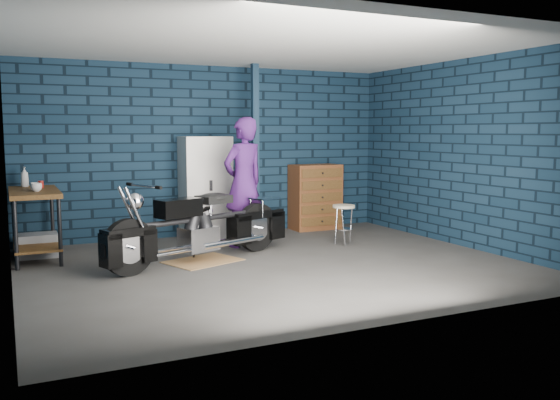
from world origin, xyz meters
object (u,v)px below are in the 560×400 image
Objects in this scene: tool_chest at (316,197)px; motorcycle at (202,221)px; workbench at (36,224)px; locker at (206,188)px; storage_bin at (38,245)px; shop_stool at (344,225)px; person at (244,182)px.

motorcycle is at bearing -147.31° from tool_chest.
workbench is 2.58m from locker.
tool_chest is (1.96, 0.00, -0.24)m from locker.
storage_bin is 0.32× the size of locker.
workbench is at bearing -168.05° from locker.
motorcycle is at bearing -175.09° from shop_stool.
motorcycle reaches higher than workbench.
workbench reaches higher than shop_stool.
tool_chest is 1.86× the size of shop_stool.
workbench is at bearing -25.15° from person.
workbench is 4.49m from tool_chest.
shop_stool is at bearing 141.10° from person.
tool_chest is (4.46, 0.53, 0.10)m from workbench.
person is (0.86, 0.72, 0.41)m from motorcycle.
locker reaches higher than motorcycle.
workbench is 4.25m from shop_stool.
motorcycle is 1.51× the size of locker.
shop_stool is (1.65, -1.43, -0.50)m from locker.
tool_chest is at bearing -169.28° from person.
tool_chest is (4.44, 0.44, 0.40)m from storage_bin.
motorcycle is at bearing -29.51° from workbench.
motorcycle is 1.19m from person.
motorcycle reaches higher than storage_bin.
storage_bin is at bearing -174.34° from tool_chest.
locker is (-0.28, 0.90, -0.14)m from person.
storage_bin is (0.02, 0.09, -0.30)m from workbench.
workbench is 1.27× the size of tool_chest.
person is at bearing -7.57° from workbench.
tool_chest reaches higher than workbench.
shop_stool is (4.15, -0.90, -0.16)m from workbench.
workbench is 2.22m from motorcycle.
person is 2.91m from storage_bin.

